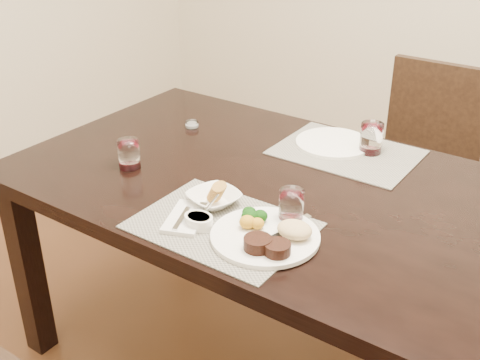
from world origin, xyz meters
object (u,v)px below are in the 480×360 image
Objects in this scene: steak_knife at (271,238)px; cracker_bowl at (214,198)px; dinner_plate at (269,235)px; far_plate at (333,143)px; chair_far at (423,159)px; wine_glass_near at (291,208)px.

cracker_bowl reaches higher than steak_knife.
far_plate is at bearing 114.59° from dinner_plate.
steak_knife is (0.00, 0.01, -0.01)m from dinner_plate.
cracker_bowl reaches higher than dinner_plate.
cracker_bowl is 0.58m from far_plate.
steak_knife is at bearing -76.98° from far_plate.
dinner_plate is 1.09× the size of far_plate.
chair_far is 3.65× the size of steak_knife.
wine_glass_near is (-0.00, -1.12, 0.29)m from chair_far.
dinner_plate is 0.24m from cracker_bowl.
dinner_plate is 0.12m from wine_glass_near.
wine_glass_near is at bearing 103.65° from dinner_plate.
steak_knife is 0.12m from wine_glass_near.
chair_far is 1.26m from steak_knife.
dinner_plate is at bearing -101.76° from steak_knife.
wine_glass_near reaches higher than far_plate.
chair_far reaches higher than cracker_bowl.
steak_knife is 0.95× the size of far_plate.
steak_knife is at bearing 72.29° from dinner_plate.
chair_far is at bearing 76.50° from far_plate.
far_plate is at bearing 104.89° from wine_glass_near.
dinner_plate reaches higher than steak_knife.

